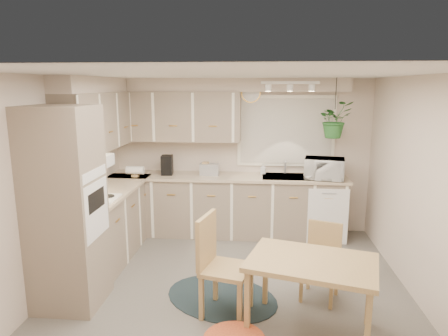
{
  "coord_description": "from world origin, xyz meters",
  "views": [
    {
      "loc": [
        0.28,
        -4.14,
        2.28
      ],
      "look_at": [
        -0.13,
        0.55,
        1.31
      ],
      "focal_mm": 32.0,
      "sensor_mm": 36.0,
      "label": 1
    }
  ],
  "objects": [
    {
      "name": "dishwasher_front",
      "position": [
        1.3,
        1.49,
        0.42
      ],
      "size": [
        0.58,
        0.02,
        0.83
      ],
      "primitive_type": "cube",
      "color": "white",
      "rests_on": "base_cab_back"
    },
    {
      "name": "window_blinds",
      "position": [
        0.7,
        2.07,
        1.6
      ],
      "size": [
        1.4,
        0.02,
        1.0
      ],
      "primitive_type": "cube",
      "color": "silver",
      "rests_on": "wall_back"
    },
    {
      "name": "wall_oven_face",
      "position": [
        -1.35,
        -0.38,
        1.05
      ],
      "size": [
        0.02,
        0.56,
        0.58
      ],
      "primitive_type": "cube",
      "color": "white",
      "rests_on": "oven_stack"
    },
    {
      "name": "floor",
      "position": [
        0.0,
        0.0,
        0.0
      ],
      "size": [
        4.2,
        4.2,
        0.0
      ],
      "primitive_type": "plane",
      "color": "#656259",
      "rests_on": "ground"
    },
    {
      "name": "base_cab_left",
      "position": [
        -1.7,
        0.88,
        0.45
      ],
      "size": [
        0.6,
        1.85,
        0.9
      ],
      "primitive_type": "cube",
      "color": "gray",
      "rests_on": "floor"
    },
    {
      "name": "sink",
      "position": [
        0.7,
        1.8,
        0.9
      ],
      "size": [
        0.7,
        0.48,
        0.1
      ],
      "primitive_type": "cube",
      "color": "#B4B6BC",
      "rests_on": "counter_back"
    },
    {
      "name": "upper_cab_left",
      "position": [
        -1.82,
        1.0,
        1.83
      ],
      "size": [
        0.35,
        2.0,
        0.75
      ],
      "primitive_type": "cube",
      "color": "gray",
      "rests_on": "wall_left"
    },
    {
      "name": "counter_back",
      "position": [
        -0.2,
        1.79,
        0.92
      ],
      "size": [
        3.64,
        0.64,
        0.04
      ],
      "primitive_type": "cube",
      "color": "tan",
      "rests_on": "base_cab_back"
    },
    {
      "name": "microwave",
      "position": [
        1.25,
        1.7,
        1.13
      ],
      "size": [
        0.61,
        0.4,
        0.38
      ],
      "primitive_type": "imported",
      "rotation": [
        0.0,
        0.0,
        -0.17
      ],
      "color": "white",
      "rests_on": "counter_back"
    },
    {
      "name": "counter_left",
      "position": [
        -1.69,
        0.88,
        0.92
      ],
      "size": [
        0.64,
        1.89,
        0.04
      ],
      "primitive_type": "cube",
      "color": "tan",
      "rests_on": "base_cab_left"
    },
    {
      "name": "oven_stack",
      "position": [
        -1.68,
        -0.38,
        1.05
      ],
      "size": [
        0.65,
        0.65,
        2.1
      ],
      "primitive_type": "cube",
      "color": "gray",
      "rests_on": "floor"
    },
    {
      "name": "coffee_maker",
      "position": [
        -1.12,
        1.8,
        1.09
      ],
      "size": [
        0.19,
        0.22,
        0.3
      ],
      "primitive_type": "cube",
      "rotation": [
        0.0,
        0.0,
        0.09
      ],
      "color": "black",
      "rests_on": "counter_back"
    },
    {
      "name": "base_cab_back",
      "position": [
        -0.2,
        1.8,
        0.45
      ],
      "size": [
        3.6,
        0.6,
        0.9
      ],
      "primitive_type": "cube",
      "color": "gray",
      "rests_on": "floor"
    },
    {
      "name": "soffit_left",
      "position": [
        -1.85,
        1.0,
        2.3
      ],
      "size": [
        0.3,
        2.0,
        0.2
      ],
      "primitive_type": "cube",
      "color": "beige",
      "rests_on": "wall_left"
    },
    {
      "name": "ceiling",
      "position": [
        0.0,
        0.0,
        2.4
      ],
      "size": [
        4.2,
        4.2,
        0.0
      ],
      "primitive_type": "plane",
      "color": "silver",
      "rests_on": "wall_back"
    },
    {
      "name": "toaster",
      "position": [
        -0.46,
        1.82,
        1.03
      ],
      "size": [
        0.29,
        0.17,
        0.18
      ],
      "primitive_type": "cube",
      "rotation": [
        0.0,
        0.0,
        -0.03
      ],
      "color": "#B4B6BC",
      "rests_on": "counter_back"
    },
    {
      "name": "window_frame",
      "position": [
        0.7,
        2.08,
        1.6
      ],
      "size": [
        1.5,
        0.02,
        1.1
      ],
      "primitive_type": "cube",
      "color": "white",
      "rests_on": "wall_back"
    },
    {
      "name": "braided_rug",
      "position": [
        -0.09,
        -0.15,
        0.01
      ],
      "size": [
        1.55,
        1.4,
        0.01
      ],
      "primitive_type": "ellipsoid",
      "rotation": [
        0.0,
        0.0,
        -0.43
      ],
      "color": "black",
      "rests_on": "floor"
    },
    {
      "name": "knife_block",
      "position": [
        -0.53,
        1.85,
        1.04
      ],
      "size": [
        0.11,
        0.11,
        0.2
      ],
      "primitive_type": "cube",
      "rotation": [
        0.0,
        0.0,
        -0.26
      ],
      "color": "tan",
      "rests_on": "counter_back"
    },
    {
      "name": "track_light_bar",
      "position": [
        0.7,
        1.55,
        2.33
      ],
      "size": [
        0.8,
        0.04,
        0.04
      ],
      "primitive_type": "cube",
      "color": "white",
      "rests_on": "ceiling"
    },
    {
      "name": "soffit_back",
      "position": [
        -0.2,
        1.95,
        2.3
      ],
      "size": [
        3.6,
        0.3,
        0.2
      ],
      "primitive_type": "cube",
      "color": "beige",
      "rests_on": "wall_back"
    },
    {
      "name": "dining_table",
      "position": [
        0.79,
        -0.68,
        0.36
      ],
      "size": [
        1.31,
        1.05,
        0.72
      ],
      "primitive_type": "cube",
      "rotation": [
        0.0,
        0.0,
        -0.27
      ],
      "color": "tan",
      "rests_on": "floor"
    },
    {
      "name": "wall_back",
      "position": [
        0.0,
        2.1,
        1.2
      ],
      "size": [
        4.0,
        0.04,
        2.4
      ],
      "primitive_type": "cube",
      "color": "beige",
      "rests_on": "floor"
    },
    {
      "name": "hanging_plant",
      "position": [
        1.36,
        1.7,
        1.76
      ],
      "size": [
        0.64,
        0.67,
        0.41
      ],
      "primitive_type": "imported",
      "rotation": [
        0.0,
        0.0,
        0.39
      ],
      "color": "#28662A",
      "rests_on": "ceiling"
    },
    {
      "name": "wall_left",
      "position": [
        -2.0,
        0.0,
        1.2
      ],
      "size": [
        0.04,
        4.2,
        2.4
      ],
      "primitive_type": "cube",
      "color": "beige",
      "rests_on": "floor"
    },
    {
      "name": "range_hood",
      "position": [
        -1.7,
        0.3,
        1.4
      ],
      "size": [
        0.4,
        0.6,
        0.14
      ],
      "primitive_type": "cube",
      "color": "white",
      "rests_on": "upper_cab_left"
    },
    {
      "name": "chair_left",
      "position": [
        -0.01,
        -0.44,
        0.51
      ],
      "size": [
        0.59,
        0.59,
        1.03
      ],
      "primitive_type": "cube",
      "rotation": [
        0.0,
        0.0,
        -1.82
      ],
      "color": "tan",
      "rests_on": "floor"
    },
    {
      "name": "upper_cab_back",
      "position": [
        -1.0,
        1.93,
        1.83
      ],
      "size": [
        2.0,
        0.35,
        0.75
      ],
      "primitive_type": "cube",
      "color": "gray",
      "rests_on": "wall_back"
    },
    {
      "name": "wall_right",
      "position": [
        2.0,
        0.0,
        1.2
      ],
      "size": [
        0.04,
        4.2,
        2.4
      ],
      "primitive_type": "cube",
      "color": "beige",
      "rests_on": "floor"
    },
    {
      "name": "wall_clock",
      "position": [
        0.15,
        2.07,
        2.18
      ],
      "size": [
        0.3,
        0.03,
        0.3
      ],
      "primitive_type": "cylinder",
      "rotation": [
        1.57,
        0.0,
        0.0
      ],
      "color": "gold",
      "rests_on": "wall_back"
    },
    {
      "name": "chair_back",
      "position": [
        0.97,
        -0.06,
        0.41
      ],
      "size": [
        0.5,
        0.5,
        0.83
      ],
      "primitive_type": "cube",
      "rotation": [
        0.0,
        0.0,
        2.78
      ],
      "color": "tan",
      "rests_on": "floor"
    },
    {
      "name": "wall_front",
      "position": [
        0.0,
        -2.1,
        1.2
      ],
      "size": [
        4.0,
        0.04,
        2.4
      ],
      "primitive_type": "cube",
      "color": "beige",
      "rests_on": "floor"
    },
    {
      "name": "cooktop",
      "position": [
        -1.68,
        0.3,
        0.94
      ],
      "size": [
        0.52,
        0.58,
        0.02
      ],
      "primitive_type": "cube",
      "color": "white",
      "rests_on": "counter_left"
    },
    {
      "name": "soap_bottle",
      "position": [
        0.36,
        1.95,
        0.98
      ],
      "size": [
        0.09,
        0.18,
        0.08
      ],
      "primitive_type": "imported",
      "rotation": [
        0.0,
        0.0,
        -0.09
      ],
      "color": "white",
      "rests_on": "counter_back"
    }
  ]
}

